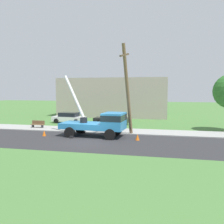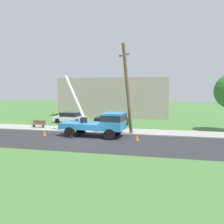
{
  "view_description": "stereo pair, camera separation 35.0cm",
  "coord_description": "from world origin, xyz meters",
  "px_view_note": "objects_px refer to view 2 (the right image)",
  "views": [
    {
      "loc": [
        6.73,
        -20.27,
        4.53
      ],
      "look_at": [
        1.53,
        3.02,
        2.34
      ],
      "focal_mm": 39.38,
      "sensor_mm": 36.0,
      "label": 1
    },
    {
      "loc": [
        7.07,
        -20.2,
        4.53
      ],
      "look_at": [
        1.53,
        3.02,
        2.34
      ],
      "focal_mm": 39.38,
      "sensor_mm": 36.0,
      "label": 2
    }
  ],
  "objects_px": {
    "utility_truck": "(101,122)",
    "leaning_utility_pole": "(127,89)",
    "parked_sedan_black": "(112,119)",
    "park_bench": "(39,124)",
    "parked_sedan_white": "(70,118)",
    "traffic_cone_ahead": "(137,137)",
    "traffic_cone_behind": "(44,133)"
  },
  "relations": [
    {
      "from": "traffic_cone_behind",
      "to": "parked_sedan_black",
      "type": "height_order",
      "value": "parked_sedan_black"
    },
    {
      "from": "traffic_cone_ahead",
      "to": "traffic_cone_behind",
      "type": "relative_size",
      "value": 1.0
    },
    {
      "from": "utility_truck",
      "to": "park_bench",
      "type": "bearing_deg",
      "value": 158.5
    },
    {
      "from": "traffic_cone_ahead",
      "to": "leaning_utility_pole",
      "type": "bearing_deg",
      "value": 122.53
    },
    {
      "from": "leaning_utility_pole",
      "to": "park_bench",
      "type": "bearing_deg",
      "value": 168.02
    },
    {
      "from": "utility_truck",
      "to": "parked_sedan_black",
      "type": "height_order",
      "value": "utility_truck"
    },
    {
      "from": "traffic_cone_ahead",
      "to": "park_bench",
      "type": "relative_size",
      "value": 0.35
    },
    {
      "from": "traffic_cone_behind",
      "to": "park_bench",
      "type": "distance_m",
      "value": 5.21
    },
    {
      "from": "utility_truck",
      "to": "leaning_utility_pole",
      "type": "xyz_separation_m",
      "value": [
        2.37,
        1.06,
        3.14
      ]
    },
    {
      "from": "traffic_cone_ahead",
      "to": "parked_sedan_white",
      "type": "xyz_separation_m",
      "value": [
        -10.47,
        9.51,
        0.43
      ]
    },
    {
      "from": "leaning_utility_pole",
      "to": "traffic_cone_behind",
      "type": "height_order",
      "value": "leaning_utility_pole"
    },
    {
      "from": "parked_sedan_white",
      "to": "parked_sedan_black",
      "type": "xyz_separation_m",
      "value": [
        5.94,
        -0.21,
        0.0
      ]
    },
    {
      "from": "traffic_cone_ahead",
      "to": "traffic_cone_behind",
      "type": "height_order",
      "value": "same"
    },
    {
      "from": "park_bench",
      "to": "traffic_cone_behind",
      "type": "bearing_deg",
      "value": -54.15
    },
    {
      "from": "traffic_cone_ahead",
      "to": "utility_truck",
      "type": "bearing_deg",
      "value": 166.08
    },
    {
      "from": "parked_sedan_black",
      "to": "leaning_utility_pole",
      "type": "bearing_deg",
      "value": -65.94
    },
    {
      "from": "leaning_utility_pole",
      "to": "parked_sedan_black",
      "type": "bearing_deg",
      "value": 114.06
    },
    {
      "from": "utility_truck",
      "to": "traffic_cone_ahead",
      "type": "xyz_separation_m",
      "value": [
        3.61,
        -0.9,
        -1.13
      ]
    },
    {
      "from": "leaning_utility_pole",
      "to": "parked_sedan_white",
      "type": "xyz_separation_m",
      "value": [
        -9.22,
        7.56,
        -3.84
      ]
    },
    {
      "from": "utility_truck",
      "to": "park_bench",
      "type": "relative_size",
      "value": 4.22
    },
    {
      "from": "leaning_utility_pole",
      "to": "traffic_cone_behind",
      "type": "bearing_deg",
      "value": -166.49
    },
    {
      "from": "leaning_utility_pole",
      "to": "parked_sedan_white",
      "type": "distance_m",
      "value": 12.52
    },
    {
      "from": "traffic_cone_ahead",
      "to": "park_bench",
      "type": "xyz_separation_m",
      "value": [
        -12.19,
        4.28,
        0.18
      ]
    },
    {
      "from": "traffic_cone_ahead",
      "to": "park_bench",
      "type": "height_order",
      "value": "park_bench"
    },
    {
      "from": "parked_sedan_black",
      "to": "park_bench",
      "type": "relative_size",
      "value": 2.79
    },
    {
      "from": "leaning_utility_pole",
      "to": "parked_sedan_white",
      "type": "relative_size",
      "value": 1.96
    },
    {
      "from": "leaning_utility_pole",
      "to": "traffic_cone_behind",
      "type": "distance_m",
      "value": 9.18
    },
    {
      "from": "traffic_cone_ahead",
      "to": "parked_sedan_black",
      "type": "height_order",
      "value": "parked_sedan_black"
    },
    {
      "from": "utility_truck",
      "to": "parked_sedan_white",
      "type": "height_order",
      "value": "utility_truck"
    },
    {
      "from": "traffic_cone_behind",
      "to": "traffic_cone_ahead",
      "type": "bearing_deg",
      "value": -0.34
    },
    {
      "from": "parked_sedan_black",
      "to": "utility_truck",
      "type": "bearing_deg",
      "value": -83.81
    },
    {
      "from": "utility_truck",
      "to": "parked_sedan_white",
      "type": "xyz_separation_m",
      "value": [
        -6.85,
        8.61,
        -0.7
      ]
    }
  ]
}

